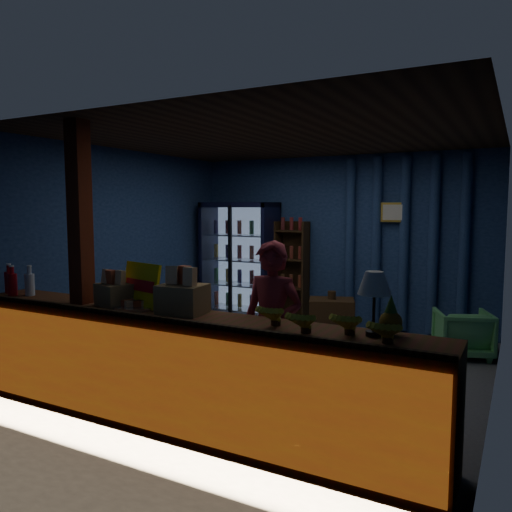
{
  "coord_description": "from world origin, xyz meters",
  "views": [
    {
      "loc": [
        2.48,
        -5.13,
        1.83
      ],
      "look_at": [
        -0.15,
        -0.2,
        1.28
      ],
      "focal_mm": 35.0,
      "sensor_mm": 36.0,
      "label": 1
    }
  ],
  "objects": [
    {
      "name": "side_table",
      "position": [
        0.2,
        1.37,
        0.28
      ],
      "size": [
        0.73,
        0.63,
        0.67
      ],
      "color": "#3A2912",
      "rests_on": "ground"
    },
    {
      "name": "soda_bottles",
      "position": [
        -1.96,
        -1.9,
        1.07
      ],
      "size": [
        0.4,
        0.17,
        0.3
      ],
      "color": "#B80C15",
      "rests_on": "counter"
    },
    {
      "name": "pineapple",
      "position": [
        1.71,
        -1.73,
        1.06
      ],
      "size": [
        0.16,
        0.16,
        0.27
      ],
      "color": "brown",
      "rests_on": "counter"
    },
    {
      "name": "snack_box_centre",
      "position": [
        -0.7,
        -1.86,
        1.06
      ],
      "size": [
        0.36,
        0.33,
        0.32
      ],
      "color": "olive",
      "rests_on": "counter"
    },
    {
      "name": "counter",
      "position": [
        0.0,
        -1.91,
        0.48
      ],
      "size": [
        4.4,
        0.57,
        0.99
      ],
      "color": "brown",
      "rests_on": "ground"
    },
    {
      "name": "banana_bunches",
      "position": [
        1.32,
        -1.94,
        1.04
      ],
      "size": [
        1.1,
        0.31,
        0.18
      ],
      "color": "gold",
      "rests_on": "counter"
    },
    {
      "name": "support_post",
      "position": [
        -1.05,
        -1.9,
        1.3
      ],
      "size": [
        0.16,
        0.16,
        2.6
      ],
      "primitive_type": "cube",
      "color": "maroon",
      "rests_on": "ground"
    },
    {
      "name": "framed_picture",
      "position": [
        0.85,
        2.1,
        1.75
      ],
      "size": [
        0.36,
        0.04,
        0.28
      ],
      "color": "gold",
      "rests_on": "room_walls"
    },
    {
      "name": "pastry_tray",
      "position": [
        -0.47,
        -1.82,
        0.97
      ],
      "size": [
        0.44,
        0.44,
        0.07
      ],
      "color": "silver",
      "rests_on": "counter"
    },
    {
      "name": "ground",
      "position": [
        0.0,
        0.0,
        0.0
      ],
      "size": [
        4.6,
        4.6,
        0.0
      ],
      "primitive_type": "plane",
      "color": "#515154",
      "rests_on": "ground"
    },
    {
      "name": "room_walls",
      "position": [
        0.0,
        0.0,
        1.57
      ],
      "size": [
        4.6,
        4.6,
        4.6
      ],
      "color": "navy",
      "rests_on": "ground"
    },
    {
      "name": "snack_box_left",
      "position": [
        0.03,
        -1.84,
        1.09
      ],
      "size": [
        0.4,
        0.34,
        0.39
      ],
      "color": "olive",
      "rests_on": "counter"
    },
    {
      "name": "table_lamp",
      "position": [
        1.62,
        -1.82,
        1.3
      ],
      "size": [
        0.23,
        0.23,
        0.44
      ],
      "color": "black",
      "rests_on": "counter"
    },
    {
      "name": "curtain_folds",
      "position": [
        1.0,
        2.14,
        1.3
      ],
      "size": [
        1.74,
        0.14,
        2.5
      ],
      "color": "navy",
      "rests_on": "room_walls"
    },
    {
      "name": "yellow_sign",
      "position": [
        -0.45,
        -1.79,
        1.14
      ],
      "size": [
        0.5,
        0.22,
        0.39
      ],
      "color": "yellow",
      "rests_on": "counter"
    },
    {
      "name": "beverage_cooler",
      "position": [
        -1.55,
        1.92,
        0.93
      ],
      "size": [
        1.2,
        0.62,
        1.9
      ],
      "color": "black",
      "rests_on": "ground"
    },
    {
      "name": "shopkeeper",
      "position": [
        0.61,
        -1.34,
        0.77
      ],
      "size": [
        0.57,
        0.38,
        1.54
      ],
      "primitive_type": "imported",
      "rotation": [
        0.0,
        0.0,
        -0.01
      ],
      "color": "maroon",
      "rests_on": "ground"
    },
    {
      "name": "green_chair",
      "position": [
        1.9,
        1.33,
        0.29
      ],
      "size": [
        0.8,
        0.81,
        0.57
      ],
      "primitive_type": "imported",
      "rotation": [
        0.0,
        0.0,
        3.5
      ],
      "color": "#5DBB65",
      "rests_on": "ground"
    },
    {
      "name": "bottle_shelf",
      "position": [
        -0.7,
        2.06,
        0.79
      ],
      "size": [
        0.5,
        0.28,
        1.6
      ],
      "color": "#3A2912",
      "rests_on": "ground"
    }
  ]
}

